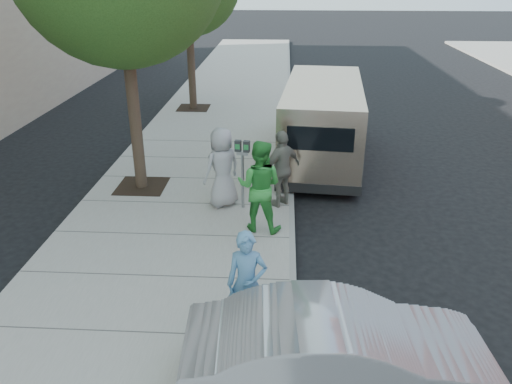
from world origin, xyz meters
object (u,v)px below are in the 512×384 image
parking_meter (242,160)px  person_green_shirt (259,186)px  sedan (340,354)px  person_officer (247,283)px  van (322,121)px  person_striped_polo (282,169)px  person_gray_shirt (222,168)px

parking_meter → person_green_shirt: person_green_shirt is taller
sedan → person_officer: 1.68m
van → sedan: van is taller
parking_meter → person_striped_polo: size_ratio=0.90×
person_gray_shirt → person_striped_polo: person_gray_shirt is taller
person_officer → person_striped_polo: person_striped_polo is taller
van → person_striped_polo: size_ratio=3.51×
person_officer → person_striped_polo: size_ratio=0.92×
person_striped_polo → person_officer: bearing=39.8°
person_gray_shirt → van: bearing=-165.9°
person_green_shirt → person_striped_polo: bearing=-99.4°
sedan → person_gray_shirt: size_ratio=2.19×
sedan → person_striped_polo: 5.50m
person_green_shirt → person_striped_polo: person_green_shirt is taller
sedan → person_gray_shirt: 5.78m
parking_meter → person_striped_polo: 0.93m
parking_meter → person_officer: size_ratio=0.97×
parking_meter → sedan: bearing=-63.6°
person_gray_shirt → person_officer: bearing=61.0°
parking_meter → van: size_ratio=0.26×
parking_meter → van: (1.98, 3.56, -0.11)m
person_gray_shirt → person_striped_polo: 1.34m
parking_meter → sedan: (1.67, -5.23, -0.64)m
person_gray_shirt → person_green_shirt: bearing=88.4°
person_green_shirt → person_striped_polo: size_ratio=1.09×
parking_meter → person_gray_shirt: 0.54m
van → person_officer: size_ratio=3.80×
person_officer → person_gray_shirt: bearing=99.7°
person_officer → person_striped_polo: bearing=82.1°
sedan → person_green_shirt: person_green_shirt is taller
van → person_green_shirt: size_ratio=3.21×
van → sedan: 8.81m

